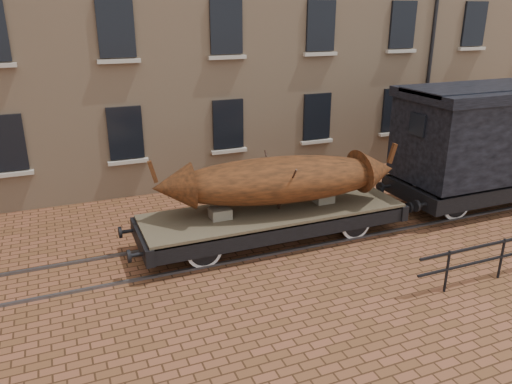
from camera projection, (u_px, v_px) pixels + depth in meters
name	position (u px, v px, depth m)	size (l,w,h in m)	color
ground	(256.00, 244.00, 13.37)	(90.00, 90.00, 0.00)	brown
rail_track	(256.00, 243.00, 13.36)	(30.00, 1.52, 0.06)	#59595E
flatcar_wagon	(273.00, 216.00, 13.30)	(7.90, 2.14, 1.19)	#453C2C
iron_boat	(279.00, 179.00, 13.01)	(6.64, 2.56, 1.59)	brown
goods_van	(499.00, 131.00, 15.48)	(7.36, 2.68, 3.81)	black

